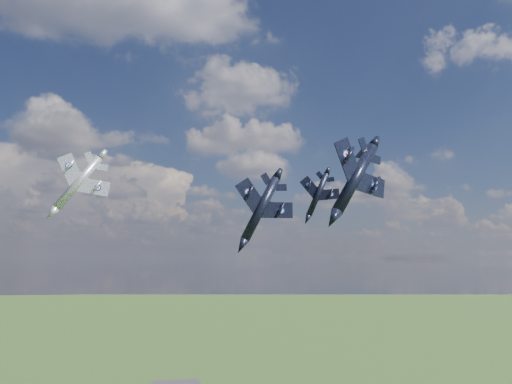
{
  "coord_description": "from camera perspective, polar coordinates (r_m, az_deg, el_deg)",
  "views": [
    {
      "loc": [
        -5.92,
        -62.79,
        71.63
      ],
      "look_at": [
        7.23,
        12.75,
        81.87
      ],
      "focal_mm": 35.0,
      "sensor_mm": 36.0,
      "label": 1
    }
  ],
  "objects": [
    {
      "name": "jet_right_navy",
      "position": [
        62.72,
        11.28,
        1.55
      ],
      "size": [
        15.6,
        17.84,
        8.84
      ],
      "primitive_type": null,
      "rotation": [
        0.0,
        0.64,
        0.42
      ],
      "color": "black"
    },
    {
      "name": "jet_left_silver",
      "position": [
        75.71,
        -19.66,
        1.0
      ],
      "size": [
        9.98,
        13.47,
        7.56
      ],
      "primitive_type": null,
      "rotation": [
        0.0,
        0.64,
        0.08
      ],
      "color": "#A8ABB3"
    },
    {
      "name": "jet_high_navy",
      "position": [
        101.38,
        7.07,
        -0.29
      ],
      "size": [
        12.77,
        14.85,
        6.01
      ],
      "primitive_type": null,
      "rotation": [
        0.0,
        0.41,
        -0.32
      ],
      "color": "black"
    },
    {
      "name": "jet_lead_navy",
      "position": [
        76.08,
        0.55,
        -1.89
      ],
      "size": [
        11.69,
        15.41,
        7.6
      ],
      "primitive_type": null,
      "rotation": [
        0.0,
        0.48,
        0.06
      ],
      "color": "black"
    }
  ]
}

